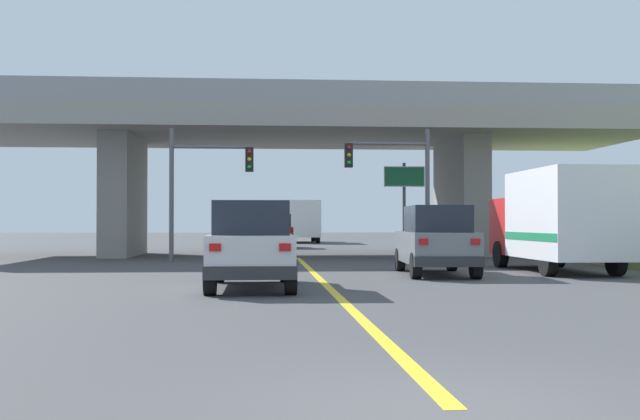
{
  "coord_description": "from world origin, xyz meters",
  "views": [
    {
      "loc": [
        -1.61,
        -6.41,
        1.55
      ],
      "look_at": [
        0.62,
        23.22,
        2.0
      ],
      "focal_mm": 44.4,
      "sensor_mm": 36.0,
      "label": 1
    }
  ],
  "objects": [
    {
      "name": "ground",
      "position": [
        0.0,
        30.57,
        0.0
      ],
      "size": [
        160.0,
        160.0,
        0.0
      ],
      "primitive_type": "plane",
      "color": "#424244"
    },
    {
      "name": "overpass_bridge",
      "position": [
        0.0,
        30.57,
        5.34
      ],
      "size": [
        32.35,
        10.16,
        7.34
      ],
      "color": "gray",
      "rests_on": "ground"
    },
    {
      "name": "lane_divider_stripe",
      "position": [
        0.0,
        13.76,
        0.0
      ],
      "size": [
        0.2,
        27.51,
        0.01
      ],
      "primitive_type": "cube",
      "color": "yellow",
      "rests_on": "ground"
    },
    {
      "name": "suv_lead",
      "position": [
        -1.82,
        12.09,
        1.01
      ],
      "size": [
        1.96,
        4.75,
        2.02
      ],
      "color": "silver",
      "rests_on": "ground"
    },
    {
      "name": "suv_crossing",
      "position": [
        3.51,
        16.37,
        1.01
      ],
      "size": [
        2.13,
        4.77,
        2.02
      ],
      "rotation": [
        0.0,
        0.0,
        -0.06
      ],
      "color": "slate",
      "rests_on": "ground"
    },
    {
      "name": "box_truck",
      "position": [
        7.56,
        17.4,
        1.63
      ],
      "size": [
        2.33,
        6.62,
        3.12
      ],
      "color": "red",
      "rests_on": "ground"
    },
    {
      "name": "sedan_oncoming",
      "position": [
        -0.68,
        40.96,
        1.01
      ],
      "size": [
        1.97,
        4.51,
        2.02
      ],
      "color": "maroon",
      "rests_on": "ground"
    },
    {
      "name": "traffic_signal_nearside",
      "position": [
        3.88,
        24.82,
        3.41
      ],
      "size": [
        3.43,
        0.36,
        5.28
      ],
      "color": "#56595E",
      "rests_on": "ground"
    },
    {
      "name": "traffic_signal_farside",
      "position": [
        -3.94,
        24.67,
        3.29
      ],
      "size": [
        3.27,
        0.36,
        5.2
      ],
      "color": "#56595E",
      "rests_on": "ground"
    },
    {
      "name": "highway_sign",
      "position": [
        4.88,
        28.91,
        3.15
      ],
      "size": [
        1.86,
        0.17,
        4.23
      ],
      "color": "#56595E",
      "rests_on": "ground"
    },
    {
      "name": "semi_truck_distant",
      "position": [
        1.55,
        53.08,
        1.64
      ],
      "size": [
        2.33,
        7.33,
        3.12
      ],
      "color": "silver",
      "rests_on": "ground"
    }
  ]
}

